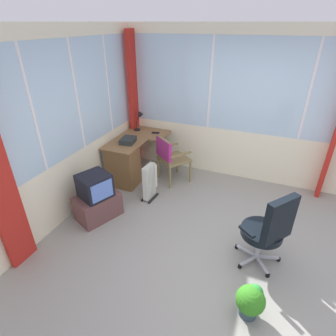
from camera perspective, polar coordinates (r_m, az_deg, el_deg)
The scene contains 13 objects.
ground at distance 3.86m, azimuth 11.22°, elevation -16.73°, with size 5.06×5.74×0.06m, color gray.
north_window_panel at distance 4.08m, azimuth -21.87°, elevation 7.39°, with size 4.06×0.07×2.69m.
east_window_panel at distance 4.98m, azimuth 17.80°, elevation 11.65°, with size 0.07×4.74×2.69m.
curtain_corner at distance 5.51m, azimuth -7.13°, elevation 13.83°, with size 0.34×0.07×2.59m, color red.
desk at distance 4.96m, azimuth -9.29°, elevation 1.06°, with size 1.30×0.83×0.77m.
desk_lamp at distance 5.44m, azimuth -5.89°, elevation 10.57°, with size 0.22×0.19×0.37m.
tv_remote at distance 5.28m, azimuth -2.64°, elevation 7.50°, with size 0.04×0.15×0.02m, color black.
paper_tray at distance 4.89m, azimuth -8.50°, elevation 5.84°, with size 0.30×0.23×0.09m, color #242A2B.
wooden_armchair at distance 4.87m, azimuth 0.11°, elevation 2.90°, with size 0.67×0.67×0.89m.
office_chair at distance 3.40m, azimuth 20.70°, elevation -11.84°, with size 0.61×0.60×1.05m.
tv_on_stand at distance 4.23m, azimuth -14.91°, elevation -6.35°, with size 0.76×0.66×0.74m.
space_heater at distance 4.53m, azimuth -3.82°, elevation -2.86°, with size 0.36×0.20×0.64m.
potted_plant at distance 3.13m, azimuth 17.19°, elevation -25.26°, with size 0.30×0.30×0.38m.
Camera 1 is at (-2.72, -0.33, 2.69)m, focal length 28.67 mm.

